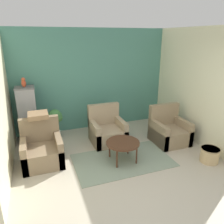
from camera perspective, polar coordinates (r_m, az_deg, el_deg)
The scene contains 14 objects.
ground_plane at distance 4.01m, azimuth 8.37°, elevation -20.50°, with size 20.00×20.00×0.00m, color #B2A893.
wall_back_accent at distance 6.19m, azimuth -5.21°, elevation 8.27°, with size 4.41×0.06×2.76m.
wall_left at distance 4.46m, azimuth -27.29°, elevation 1.87°, with size 0.06×3.17×2.76m.
wall_right at distance 5.79m, azimuth 20.81°, elevation 6.33°, with size 0.06×3.17×2.76m.
area_rug at distance 4.85m, azimuth 2.78°, elevation -12.45°, with size 2.07×1.22×0.01m.
coffee_table at distance 4.65m, azimuth 2.86°, elevation -8.28°, with size 0.71×0.71×0.44m.
armchair_left at distance 4.86m, azimuth -17.77°, elevation -9.51°, with size 0.81×0.80×0.92m.
armchair_right at distance 5.68m, azimuth 14.64°, elevation -4.92°, with size 0.81×0.80×0.92m.
armchair_middle at distance 5.51m, azimuth -1.30°, elevation -5.02°, with size 0.81×0.80×0.92m.
birdcage at distance 5.80m, azimuth -21.10°, elevation -0.74°, with size 0.46×0.46×1.41m.
parrot at distance 5.60m, azimuth -22.10°, elevation 7.13°, with size 0.11×0.19×0.23m.
potted_plant at distance 5.82m, azimuth -14.67°, elevation -1.83°, with size 0.40×0.36×0.78m.
wicker_basket at distance 5.16m, azimuth 24.17°, elevation -10.11°, with size 0.39×0.39×0.31m.
throw_pillow at distance 4.85m, azimuth -18.77°, elevation -0.80°, with size 0.41×0.41×0.10m.
Camera 1 is at (-1.56, -2.67, 2.54)m, focal length 35.00 mm.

